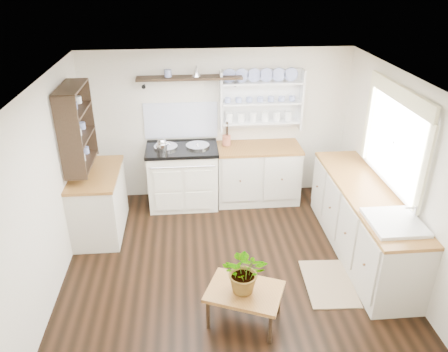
{
  "coord_description": "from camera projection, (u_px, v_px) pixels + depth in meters",
  "views": [
    {
      "loc": [
        -0.46,
        -4.4,
        3.42
      ],
      "look_at": [
        -0.04,
        0.25,
        1.1
      ],
      "focal_mm": 35.0,
      "sensor_mm": 36.0,
      "label": 1
    }
  ],
  "objects": [
    {
      "name": "ceiling",
      "position": [
        230.0,
        82.0,
        4.46
      ],
      "size": [
        4.0,
        3.8,
        0.01
      ],
      "primitive_type": "cube",
      "color": "white",
      "rests_on": "wall_back"
    },
    {
      "name": "aga_cooker",
      "position": [
        183.0,
        175.0,
        6.63
      ],
      "size": [
        1.06,
        0.73,
        0.97
      ],
      "color": "white",
      "rests_on": "floor"
    },
    {
      "name": "window",
      "position": [
        395.0,
        137.0,
        5.08
      ],
      "size": [
        0.08,
        1.55,
        1.22
      ],
      "color": "white",
      "rests_on": "wall_right"
    },
    {
      "name": "wall_right",
      "position": [
        399.0,
        175.0,
        5.13
      ],
      "size": [
        0.02,
        3.8,
        2.3
      ],
      "primitive_type": "cube",
      "color": "beige",
      "rests_on": "ground"
    },
    {
      "name": "utensil_crock",
      "position": [
        226.0,
        140.0,
        6.56
      ],
      "size": [
        0.13,
        0.13,
        0.15
      ],
      "primitive_type": "cylinder",
      "color": "#AC5B3F",
      "rests_on": "back_cabinets"
    },
    {
      "name": "kettle",
      "position": [
        162.0,
        145.0,
        6.25
      ],
      "size": [
        0.17,
        0.17,
        0.2
      ],
      "primitive_type": null,
      "color": "silver",
      "rests_on": "aga_cooker"
    },
    {
      "name": "high_shelf",
      "position": [
        189.0,
        78.0,
        6.19
      ],
      "size": [
        1.5,
        0.29,
        0.16
      ],
      "color": "black",
      "rests_on": "wall_back"
    },
    {
      "name": "potted_plant",
      "position": [
        245.0,
        271.0,
        4.33
      ],
      "size": [
        0.5,
        0.45,
        0.49
      ],
      "primitive_type": "imported",
      "rotation": [
        0.0,
        0.0,
        -0.18
      ],
      "color": "#3F7233",
      "rests_on": "center_table"
    },
    {
      "name": "floor",
      "position": [
        229.0,
        263.0,
        5.49
      ],
      "size": [
        4.0,
        3.8,
        0.01
      ],
      "primitive_type": "cube",
      "color": "black",
      "rests_on": "ground"
    },
    {
      "name": "floor_rug",
      "position": [
        328.0,
        283.0,
        5.13
      ],
      "size": [
        0.59,
        0.88,
        0.02
      ],
      "primitive_type": "cube",
      "rotation": [
        0.0,
        0.0,
        -0.05
      ],
      "color": "brown",
      "rests_on": "floor"
    },
    {
      "name": "wall_left",
      "position": [
        50.0,
        189.0,
        4.81
      ],
      "size": [
        0.02,
        3.8,
        2.3
      ],
      "primitive_type": "cube",
      "color": "beige",
      "rests_on": "ground"
    },
    {
      "name": "left_cabinets",
      "position": [
        99.0,
        202.0,
        5.95
      ],
      "size": [
        0.62,
        1.13,
        0.9
      ],
      "color": "beige",
      "rests_on": "floor"
    },
    {
      "name": "wall_back",
      "position": [
        217.0,
        125.0,
        6.67
      ],
      "size": [
        4.0,
        0.02,
        2.3
      ],
      "primitive_type": "cube",
      "color": "beige",
      "rests_on": "ground"
    },
    {
      "name": "center_table",
      "position": [
        245.0,
        294.0,
        4.46
      ],
      "size": [
        0.89,
        0.78,
        0.41
      ],
      "rotation": [
        0.0,
        0.0,
        -0.4
      ],
      "color": "brown",
      "rests_on": "floor"
    },
    {
      "name": "left_shelving",
      "position": [
        76.0,
        126.0,
        5.45
      ],
      "size": [
        0.28,
        0.8,
        1.05
      ],
      "primitive_type": "cube",
      "color": "black",
      "rests_on": "wall_left"
    },
    {
      "name": "back_cabinets",
      "position": [
        258.0,
        173.0,
        6.76
      ],
      "size": [
        1.27,
        0.63,
        0.9
      ],
      "color": "beige",
      "rests_on": "floor"
    },
    {
      "name": "plate_rack",
      "position": [
        261.0,
        99.0,
        6.51
      ],
      "size": [
        1.2,
        0.22,
        0.9
      ],
      "color": "white",
      "rests_on": "wall_back"
    },
    {
      "name": "belfast_sink",
      "position": [
        393.0,
        232.0,
        4.68
      ],
      "size": [
        0.55,
        0.6,
        0.45
      ],
      "color": "white",
      "rests_on": "right_cabinets"
    },
    {
      "name": "right_cabinets",
      "position": [
        362.0,
        221.0,
        5.5
      ],
      "size": [
        0.62,
        2.43,
        0.9
      ],
      "color": "beige",
      "rests_on": "floor"
    }
  ]
}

